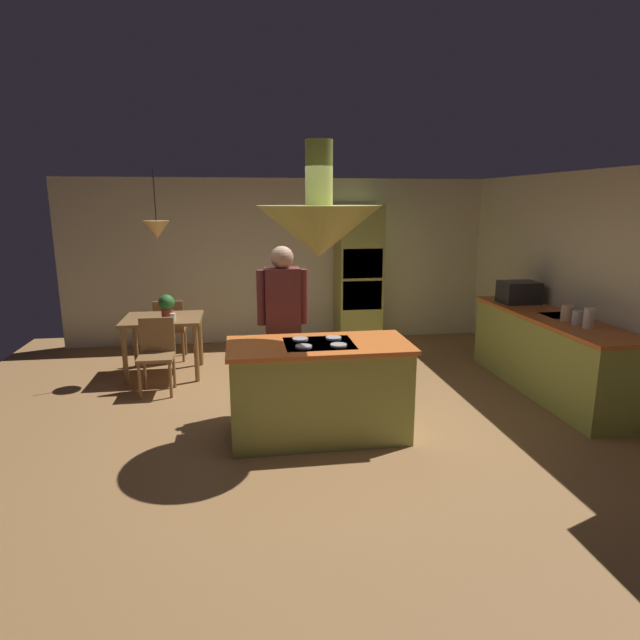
# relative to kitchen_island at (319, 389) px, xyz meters

# --- Properties ---
(ground) EXTENTS (8.16, 8.16, 0.00)m
(ground) POSITION_rel_kitchen_island_xyz_m (0.00, 0.20, -0.46)
(ground) COLOR #9E7042
(wall_back) EXTENTS (6.80, 0.10, 2.55)m
(wall_back) POSITION_rel_kitchen_island_xyz_m (0.00, 3.65, 0.81)
(wall_back) COLOR beige
(wall_back) RESTS_ON ground
(wall_right) EXTENTS (0.10, 7.20, 2.55)m
(wall_right) POSITION_rel_kitchen_island_xyz_m (3.25, 0.60, 0.81)
(wall_right) COLOR beige
(wall_right) RESTS_ON ground
(kitchen_island) EXTENTS (1.70, 0.81, 0.94)m
(kitchen_island) POSITION_rel_kitchen_island_xyz_m (0.00, 0.00, 0.00)
(kitchen_island) COLOR #A0A84C
(kitchen_island) RESTS_ON ground
(counter_run_right) EXTENTS (0.73, 2.61, 0.92)m
(counter_run_right) POSITION_rel_kitchen_island_xyz_m (2.84, 0.80, 0.00)
(counter_run_right) COLOR #A0A84C
(counter_run_right) RESTS_ON ground
(oven_tower) EXTENTS (0.66, 0.62, 2.16)m
(oven_tower) POSITION_rel_kitchen_island_xyz_m (1.10, 3.24, 0.62)
(oven_tower) COLOR #A0A84C
(oven_tower) RESTS_ON ground
(dining_table) EXTENTS (0.97, 0.80, 0.76)m
(dining_table) POSITION_rel_kitchen_island_xyz_m (-1.70, 2.10, 0.18)
(dining_table) COLOR olive
(dining_table) RESTS_ON ground
(person_at_island) EXTENTS (0.53, 0.24, 1.76)m
(person_at_island) POSITION_rel_kitchen_island_xyz_m (-0.28, 0.67, 0.56)
(person_at_island) COLOR tan
(person_at_island) RESTS_ON ground
(range_hood) EXTENTS (1.10, 1.10, 1.00)m
(range_hood) POSITION_rel_kitchen_island_xyz_m (0.00, -0.00, 1.51)
(range_hood) COLOR #A0A84C
(pendant_light_over_table) EXTENTS (0.32, 0.32, 0.82)m
(pendant_light_over_table) POSITION_rel_kitchen_island_xyz_m (-1.70, 2.10, 1.40)
(pendant_light_over_table) COLOR #E0B266
(chair_facing_island) EXTENTS (0.40, 0.40, 0.87)m
(chair_facing_island) POSITION_rel_kitchen_island_xyz_m (-1.70, 1.48, 0.04)
(chair_facing_island) COLOR olive
(chair_facing_island) RESTS_ON ground
(chair_by_back_wall) EXTENTS (0.40, 0.40, 0.87)m
(chair_by_back_wall) POSITION_rel_kitchen_island_xyz_m (-1.70, 2.72, 0.04)
(chair_by_back_wall) COLOR olive
(chair_by_back_wall) RESTS_ON ground
(potted_plant_on_table) EXTENTS (0.20, 0.20, 0.30)m
(potted_plant_on_table) POSITION_rel_kitchen_island_xyz_m (-1.63, 2.05, 0.47)
(potted_plant_on_table) COLOR #99382D
(potted_plant_on_table) RESTS_ON dining_table
(cup_on_table) EXTENTS (0.07, 0.07, 0.09)m
(cup_on_table) POSITION_rel_kitchen_island_xyz_m (-1.55, 1.90, 0.34)
(cup_on_table) COLOR white
(cup_on_table) RESTS_ON dining_table
(canister_flour) EXTENTS (0.11, 0.11, 0.21)m
(canister_flour) POSITION_rel_kitchen_island_xyz_m (2.84, 0.16, 0.56)
(canister_flour) COLOR silver
(canister_flour) RESTS_ON counter_run_right
(canister_sugar) EXTENTS (0.11, 0.11, 0.15)m
(canister_sugar) POSITION_rel_kitchen_island_xyz_m (2.84, 0.34, 0.53)
(canister_sugar) COLOR silver
(canister_sugar) RESTS_ON counter_run_right
(canister_tea) EXTENTS (0.14, 0.14, 0.17)m
(canister_tea) POSITION_rel_kitchen_island_xyz_m (2.84, 0.52, 0.54)
(canister_tea) COLOR #E0B78C
(canister_tea) RESTS_ON counter_run_right
(microwave_on_counter) EXTENTS (0.46, 0.36, 0.28)m
(microwave_on_counter) POSITION_rel_kitchen_island_xyz_m (2.84, 1.57, 0.59)
(microwave_on_counter) COLOR #232326
(microwave_on_counter) RESTS_ON counter_run_right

